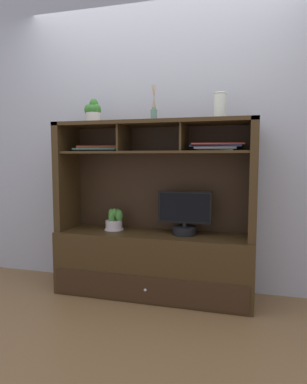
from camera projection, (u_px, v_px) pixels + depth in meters
The scene contains 10 objects.
floor_plane at pixel (154, 295), 2.93m from camera, with size 6.00×6.00×0.02m, color brown.
back_wall at pixel (161, 130), 3.03m from camera, with size 6.00×0.02×2.80m, color #ABAFBC.
media_console at pixel (154, 243), 2.89m from camera, with size 1.64×0.48×1.45m.
tv_monitor at pixel (185, 217), 2.79m from camera, with size 0.44×0.19×0.36m.
potted_orchid at pixel (114, 220), 2.99m from camera, with size 0.17×0.17×0.19m.
magazine_stack_left at pixel (216, 147), 2.67m from camera, with size 0.42×0.27×0.06m.
magazine_stack_centre at pixel (99, 149), 2.98m from camera, with size 0.41×0.30×0.05m.
diffuser_bottle at pixel (154, 115), 2.79m from camera, with size 0.05×0.05×0.29m.
potted_succulent at pixel (93, 113), 2.92m from camera, with size 0.15×0.15×0.21m.
ceramic_vase at pixel (220, 106), 2.61m from camera, with size 0.10×0.10×0.20m.
Camera 1 is at (0.76, -2.72, 1.16)m, focal length 32.10 mm.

